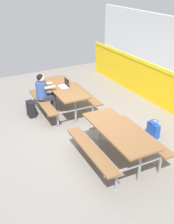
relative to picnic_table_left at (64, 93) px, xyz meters
The scene contains 8 objects.
ground_plane 1.45m from the picnic_table_left, ahead, with size 10.00×10.00×0.02m, color gray.
accent_backdrop 3.04m from the picnic_table_left, 63.53° to the left, with size 8.00×0.14×2.60m.
picnic_table_left is the anchor object (origin of this frame).
picnic_table_right 2.64m from the picnic_table_left, ahead, with size 1.96×1.63×0.74m.
student_nearer 0.57m from the picnic_table_left, 97.28° to the right, with size 0.37×0.53×1.21m.
laptop_silver 0.22m from the picnic_table_left, 121.88° to the left, with size 0.33×0.23×0.22m.
backpack_dark 1.02m from the picnic_table_left, 98.58° to the right, with size 0.30×0.22×0.44m.
tote_bag_bright 2.69m from the picnic_table_left, 30.04° to the left, with size 0.34×0.21×0.43m.
Camera 1 is at (5.30, -2.79, 3.67)m, focal length 44.32 mm.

